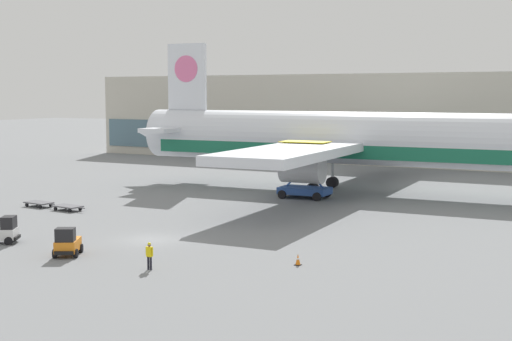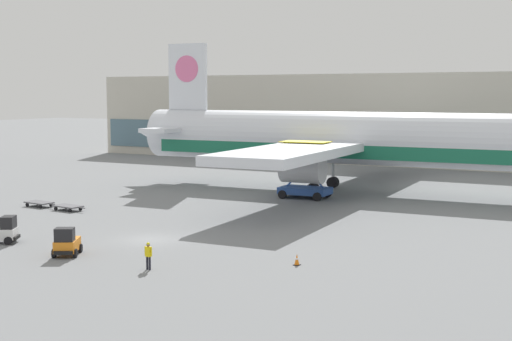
{
  "view_description": "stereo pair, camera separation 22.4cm",
  "coord_description": "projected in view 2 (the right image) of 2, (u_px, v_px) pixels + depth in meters",
  "views": [
    {
      "loc": [
        31.85,
        -42.96,
        11.0
      ],
      "look_at": [
        1.59,
        14.0,
        4.0
      ],
      "focal_mm": 50.0,
      "sensor_mm": 36.0,
      "label": 1
    },
    {
      "loc": [
        32.05,
        -42.86,
        11.0
      ],
      "look_at": [
        1.59,
        14.0,
        4.0
      ],
      "focal_mm": 50.0,
      "sensor_mm": 36.0,
      "label": 2
    }
  ],
  "objects": [
    {
      "name": "baggage_tug_mid",
      "position": [
        2.0,
        231.0,
        52.51
      ],
      "size": [
        2.82,
        2.53,
        2.0
      ],
      "rotation": [
        0.0,
        0.0,
        0.53
      ],
      "color": "silver",
      "rests_on": "ground_plane"
    },
    {
      "name": "ground_crew_near",
      "position": [
        148.0,
        254.0,
        44.5
      ],
      "size": [
        0.57,
        0.24,
        1.76
      ],
      "rotation": [
        0.0,
        0.0,
        3.09
      ],
      "color": "black",
      "rests_on": "ground_plane"
    },
    {
      "name": "baggage_tug_foreground",
      "position": [
        67.0,
        243.0,
        48.4
      ],
      "size": [
        2.52,
        2.82,
        2.0
      ],
      "rotation": [
        0.0,
        0.0,
        -1.05
      ],
      "color": "orange",
      "rests_on": "ground_plane"
    },
    {
      "name": "ground_plane",
      "position": [
        150.0,
        240.0,
        53.79
      ],
      "size": [
        400.0,
        400.0,
        0.0
      ],
      "primitive_type": "plane",
      "color": "slate"
    },
    {
      "name": "terminal_building",
      "position": [
        354.0,
        118.0,
        118.5
      ],
      "size": [
        90.0,
        18.2,
        14.0
      ],
      "color": "#BCB7A8",
      "rests_on": "ground_plane"
    },
    {
      "name": "scissor_lift_loader",
      "position": [
        305.0,
        177.0,
        74.92
      ],
      "size": [
        5.32,
        3.56,
        6.0
      ],
      "rotation": [
        0.0,
        0.0,
        0.04
      ],
      "color": "#284C99",
      "rests_on": "ground_plane"
    },
    {
      "name": "baggage_dolly_lead",
      "position": [
        39.0,
        203.0,
        69.35
      ],
      "size": [
        3.76,
        1.77,
        0.48
      ],
      "rotation": [
        0.0,
        0.0,
        -0.1
      ],
      "color": "#56565B",
      "rests_on": "ground_plane"
    },
    {
      "name": "baggage_dolly_second",
      "position": [
        68.0,
        206.0,
        67.1
      ],
      "size": [
        3.76,
        1.77,
        0.48
      ],
      "rotation": [
        0.0,
        0.0,
        -0.1
      ],
      "color": "#56565B",
      "rests_on": "ground_plane"
    },
    {
      "name": "traffic_cone_near",
      "position": [
        297.0,
        260.0,
        45.75
      ],
      "size": [
        0.4,
        0.4,
        0.75
      ],
      "color": "black",
      "rests_on": "ground_plane"
    },
    {
      "name": "airplane_main",
      "position": [
        353.0,
        140.0,
        78.27
      ],
      "size": [
        58.1,
        48.29,
        17.0
      ],
      "rotation": [
        0.0,
        0.0,
        0.04
      ],
      "color": "silver",
      "rests_on": "ground_plane"
    }
  ]
}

